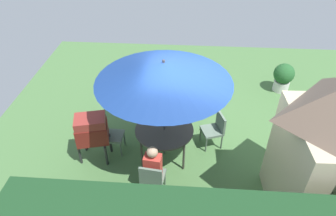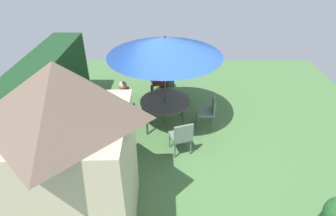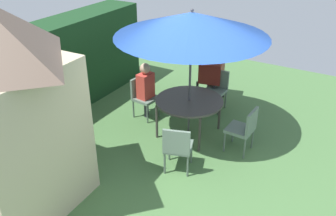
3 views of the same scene
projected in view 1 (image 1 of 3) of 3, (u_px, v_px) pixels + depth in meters
ground_plane at (198, 140)px, 7.73m from camera, size 11.00×11.00×0.00m
patio_table at (164, 131)px, 6.95m from camera, size 1.34×1.34×0.76m
patio_umbrella at (164, 72)px, 6.01m from camera, size 2.81×2.81×2.54m
bbq_grill at (92, 130)px, 6.76m from camera, size 0.80×0.65×1.20m
chair_near_shed at (152, 177)px, 6.11m from camera, size 0.51×0.52×0.90m
chair_far_side at (215, 128)px, 7.32m from camera, size 0.59×0.58×0.90m
chair_toward_hedge at (170, 107)px, 7.99m from camera, size 0.48×0.48×0.90m
chair_toward_house at (110, 134)px, 7.16m from camera, size 0.47×0.47×0.90m
potted_plant_by_shed at (283, 77)px, 9.27m from camera, size 0.62×0.62×0.90m
potted_plant_by_grill at (275, 213)px, 5.68m from camera, size 0.37×0.37×0.59m
person_in_red at (153, 165)px, 6.02m from camera, size 0.37×0.28×1.26m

